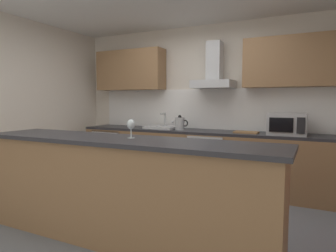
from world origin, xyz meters
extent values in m
cube|color=slate|center=(0.00, 0.00, -0.01)|extent=(5.56, 4.71, 0.02)
cube|color=silver|center=(0.00, 1.92, 1.30)|extent=(5.56, 0.12, 2.60)
cube|color=silver|center=(-2.34, 0.00, 1.30)|extent=(0.12, 4.71, 2.60)
cube|color=white|center=(0.00, 1.84, 1.23)|extent=(3.88, 0.02, 0.66)
cube|color=olive|center=(0.00, 1.54, 0.43)|extent=(4.02, 0.60, 0.86)
cube|color=#28282D|center=(0.00, 1.54, 0.88)|extent=(4.02, 0.60, 0.04)
cube|color=olive|center=(0.04, -0.57, 0.49)|extent=(2.95, 0.52, 0.98)
cube|color=#28282D|center=(0.04, -0.57, 1.00)|extent=(3.05, 0.64, 0.04)
cube|color=olive|center=(-1.34, 1.69, 1.91)|extent=(1.28, 0.32, 0.70)
cube|color=olive|center=(1.34, 1.69, 1.91)|extent=(1.28, 0.32, 0.70)
cube|color=slate|center=(0.24, 1.52, 0.46)|extent=(0.60, 0.56, 0.80)
cube|color=black|center=(0.24, 1.22, 0.40)|extent=(0.50, 0.02, 0.48)
cube|color=#B7BABC|center=(0.24, 1.22, 0.80)|extent=(0.54, 0.02, 0.09)
cylinder|color=#B7BABC|center=(0.24, 1.19, 0.64)|extent=(0.49, 0.02, 0.02)
cube|color=white|center=(-1.58, 1.52, 0.42)|extent=(0.58, 0.56, 0.85)
cube|color=silver|center=(-1.58, 1.23, 0.43)|extent=(0.55, 0.02, 0.80)
cylinder|color=#B7BABC|center=(-1.36, 1.21, 0.47)|extent=(0.02, 0.02, 0.38)
cube|color=#B7BABC|center=(1.33, 1.49, 1.05)|extent=(0.50, 0.36, 0.30)
cube|color=black|center=(1.27, 1.30, 1.05)|extent=(0.30, 0.02, 0.19)
cube|color=black|center=(1.51, 1.30, 1.05)|extent=(0.10, 0.01, 0.21)
cube|color=silver|center=(-0.62, 1.52, 0.92)|extent=(0.50, 0.40, 0.04)
cylinder|color=#B7BABC|center=(-0.62, 1.64, 1.03)|extent=(0.03, 0.03, 0.26)
cylinder|color=#B7BABC|center=(-0.62, 1.56, 1.15)|extent=(0.03, 0.16, 0.03)
cylinder|color=#B7BABC|center=(-0.27, 1.48, 1.00)|extent=(0.15, 0.15, 0.20)
sphere|color=black|center=(-0.27, 1.48, 1.11)|extent=(0.06, 0.06, 0.06)
cone|color=#B7BABC|center=(-0.37, 1.48, 1.04)|extent=(0.09, 0.04, 0.07)
torus|color=black|center=(-0.18, 1.48, 1.01)|extent=(0.11, 0.02, 0.11)
cube|color=#B7BABC|center=(0.24, 1.62, 1.62)|extent=(0.62, 0.45, 0.12)
cube|color=#B7BABC|center=(0.24, 1.67, 1.98)|extent=(0.22, 0.22, 0.60)
cylinder|color=silver|center=(0.11, -0.51, 1.02)|extent=(0.07, 0.07, 0.01)
cylinder|color=silver|center=(0.11, -0.51, 1.07)|extent=(0.01, 0.01, 0.09)
ellipsoid|color=silver|center=(0.11, -0.51, 1.15)|extent=(0.08, 0.08, 0.10)
cube|color=#9E7247|center=(0.78, 1.49, 0.91)|extent=(0.34, 0.23, 0.02)
camera|label=1|loc=(1.67, -2.88, 1.37)|focal=31.91mm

